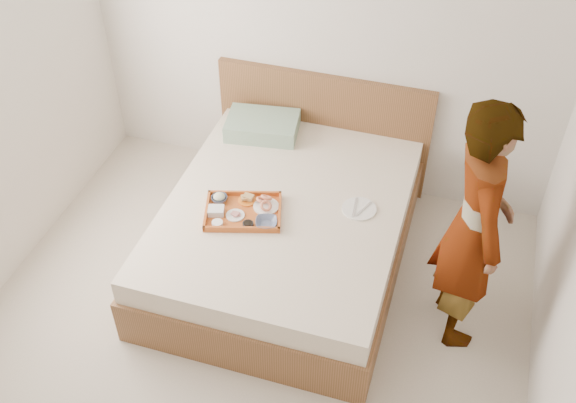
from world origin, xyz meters
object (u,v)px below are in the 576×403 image
at_px(person, 474,227).
at_px(bed, 285,232).
at_px(tray, 243,211).
at_px(dinner_plate, 359,209).

bearing_deg(person, bed, 62.19).
distance_m(tray, person, 1.47).
relative_size(dinner_plate, person, 0.13).
bearing_deg(dinner_plate, tray, -159.67).
bearing_deg(bed, dinner_plate, 10.70).
height_order(tray, dinner_plate, tray).
bearing_deg(tray, bed, 20.55).
height_order(tray, person, person).
distance_m(tray, dinner_plate, 0.76).
relative_size(bed, dinner_plate, 8.78).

